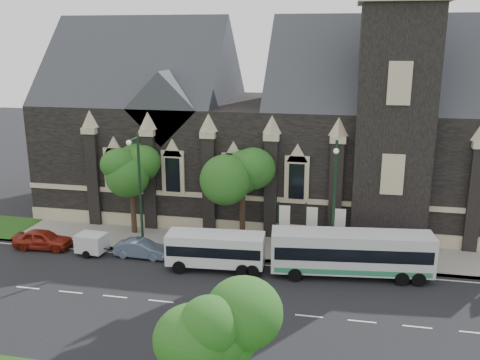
% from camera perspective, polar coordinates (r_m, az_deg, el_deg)
% --- Properties ---
extents(ground, '(160.00, 160.00, 0.00)m').
position_cam_1_polar(ground, '(33.56, -8.49, -12.76)').
color(ground, black).
rests_on(ground, ground).
extents(sidewalk, '(80.00, 5.00, 0.15)m').
position_cam_1_polar(sidewalk, '(41.74, -4.08, -6.74)').
color(sidewalk, gray).
rests_on(sidewalk, ground).
extents(museum, '(40.00, 17.70, 29.90)m').
position_cam_1_polar(museum, '(47.46, 4.74, 6.08)').
color(museum, black).
rests_on(museum, ground).
extents(tree_park_east, '(3.40, 3.40, 6.28)m').
position_cam_1_polar(tree_park_east, '(21.92, -1.69, -14.98)').
color(tree_park_east, black).
rests_on(tree_park_east, ground).
extents(tree_walk_right, '(4.08, 4.08, 7.80)m').
position_cam_1_polar(tree_walk_right, '(40.38, 0.62, 1.11)').
color(tree_walk_right, black).
rests_on(tree_walk_right, ground).
extents(tree_walk_left, '(3.91, 3.91, 7.64)m').
position_cam_1_polar(tree_walk_left, '(42.95, -11.28, 1.56)').
color(tree_walk_left, black).
rests_on(tree_walk_left, ground).
extents(street_lamp_near, '(0.36, 1.88, 9.00)m').
position_cam_1_polar(street_lamp_near, '(36.42, 10.08, -1.85)').
color(street_lamp_near, black).
rests_on(street_lamp_near, ground).
extents(street_lamp_mid, '(0.36, 1.88, 9.00)m').
position_cam_1_polar(street_lamp_mid, '(39.21, -10.80, -0.66)').
color(street_lamp_mid, black).
rests_on(street_lamp_mid, ground).
extents(banner_flag_left, '(0.90, 0.10, 4.00)m').
position_cam_1_polar(banner_flag_left, '(39.31, 4.55, -4.56)').
color(banner_flag_left, black).
rests_on(banner_flag_left, ground).
extents(banner_flag_center, '(0.90, 0.10, 4.00)m').
position_cam_1_polar(banner_flag_center, '(39.15, 7.47, -4.74)').
color(banner_flag_center, black).
rests_on(banner_flag_center, ground).
extents(banner_flag_right, '(0.90, 0.10, 4.00)m').
position_cam_1_polar(banner_flag_right, '(39.08, 10.40, -4.90)').
color(banner_flag_right, black).
rests_on(banner_flag_right, ground).
extents(tour_coach, '(10.80, 3.47, 3.10)m').
position_cam_1_polar(tour_coach, '(36.45, 11.89, -7.64)').
color(tour_coach, silver).
rests_on(tour_coach, ground).
extents(shuttle_bus, '(6.82, 2.77, 2.58)m').
position_cam_1_polar(shuttle_bus, '(36.85, -2.61, -7.38)').
color(shuttle_bus, silver).
rests_on(shuttle_bus, ground).
extents(box_trailer, '(3.01, 1.77, 1.58)m').
position_cam_1_polar(box_trailer, '(40.93, -15.66, -6.52)').
color(box_trailer, silver).
rests_on(box_trailer, ground).
extents(sedan, '(3.98, 1.48, 1.30)m').
position_cam_1_polar(sedan, '(39.71, -10.54, -7.25)').
color(sedan, slate).
rests_on(sedan, ground).
extents(car_far_red, '(4.50, 2.05, 1.50)m').
position_cam_1_polar(car_far_red, '(43.20, -20.42, -5.97)').
color(car_far_red, maroon).
rests_on(car_far_red, ground).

